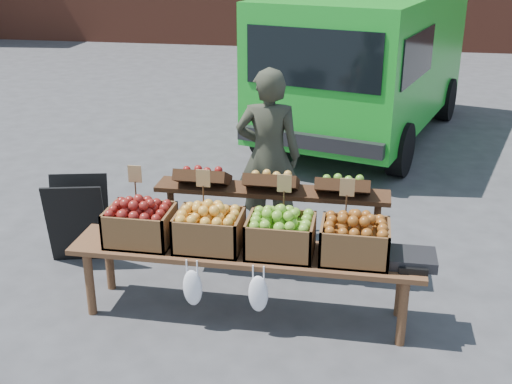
% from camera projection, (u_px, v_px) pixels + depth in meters
% --- Properties ---
extents(ground, '(80.00, 80.00, 0.00)m').
position_uv_depth(ground, '(159.00, 304.00, 5.25)').
color(ground, '#3F3F41').
extents(delivery_van, '(3.35, 5.06, 2.08)m').
position_uv_depth(delivery_van, '(367.00, 66.00, 9.27)').
color(delivery_van, green).
rests_on(delivery_van, ground).
extents(vendor, '(0.65, 0.46, 1.70)m').
position_uv_depth(vendor, '(268.00, 156.00, 6.10)').
color(vendor, '#2F3225').
rests_on(vendor, ground).
extents(chalkboard_sign, '(0.58, 0.40, 0.79)m').
position_uv_depth(chalkboard_sign, '(78.00, 220.00, 5.84)').
color(chalkboard_sign, black).
rests_on(chalkboard_sign, ground).
extents(back_table, '(2.10, 0.44, 1.04)m').
position_uv_depth(back_table, '(271.00, 219.00, 5.56)').
color(back_table, '#361F10').
rests_on(back_table, ground).
extents(display_bench, '(2.70, 0.56, 0.57)m').
position_uv_depth(display_bench, '(245.00, 283.00, 5.00)').
color(display_bench, brown).
rests_on(display_bench, ground).
extents(crate_golden_apples, '(0.50, 0.40, 0.28)m').
position_uv_depth(crate_golden_apples, '(140.00, 225.00, 4.98)').
color(crate_golden_apples, maroon).
rests_on(crate_golden_apples, display_bench).
extents(crate_russet_pears, '(0.50, 0.40, 0.28)m').
position_uv_depth(crate_russet_pears, '(209.00, 231.00, 4.89)').
color(crate_russet_pears, gold).
rests_on(crate_russet_pears, display_bench).
extents(crate_red_apples, '(0.50, 0.40, 0.28)m').
position_uv_depth(crate_red_apples, '(281.00, 236.00, 4.80)').
color(crate_red_apples, '#5B9B30').
rests_on(crate_red_apples, display_bench).
extents(crate_green_apples, '(0.50, 0.40, 0.28)m').
position_uv_depth(crate_green_apples, '(355.00, 242.00, 4.71)').
color(crate_green_apples, brown).
rests_on(crate_green_apples, display_bench).
extents(weighing_scale, '(0.34, 0.30, 0.08)m').
position_uv_depth(weighing_scale, '(413.00, 259.00, 4.68)').
color(weighing_scale, black).
rests_on(weighing_scale, display_bench).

